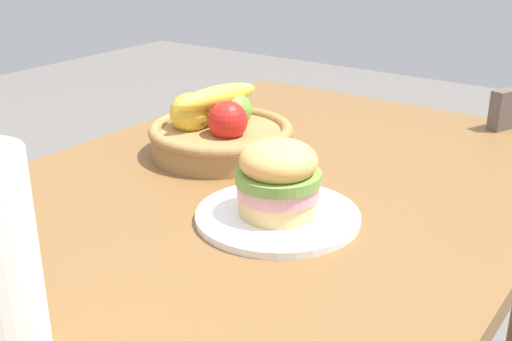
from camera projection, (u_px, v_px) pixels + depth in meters
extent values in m
cube|color=brown|center=(250.00, 207.00, 1.12)|extent=(1.40, 0.90, 0.04)
cylinder|color=brown|center=(271.00, 218.00, 1.92)|extent=(0.07, 0.07, 0.71)
cylinder|color=white|center=(278.00, 216.00, 1.02)|extent=(0.26, 0.26, 0.01)
cylinder|color=#E5BC75|center=(278.00, 204.00, 1.01)|extent=(0.12, 0.12, 0.03)
cylinder|color=pink|center=(278.00, 189.00, 1.00)|extent=(0.13, 0.13, 0.02)
cylinder|color=olive|center=(278.00, 177.00, 1.00)|extent=(0.13, 0.13, 0.02)
ellipsoid|color=#EAAD5D|center=(278.00, 161.00, 0.99)|extent=(0.12, 0.12, 0.07)
cylinder|color=#9E7542|center=(221.00, 142.00, 1.30)|extent=(0.28, 0.28, 0.05)
torus|color=#9E7542|center=(221.00, 130.00, 1.29)|extent=(0.29, 0.29, 0.02)
sphere|color=#6BAD38|center=(235.00, 110.00, 1.33)|extent=(0.07, 0.07, 0.07)
sphere|color=gold|center=(190.00, 113.00, 1.29)|extent=(0.08, 0.08, 0.08)
sphere|color=red|center=(228.00, 121.00, 1.25)|extent=(0.08, 0.08, 0.08)
ellipsoid|color=yellow|center=(217.00, 97.00, 1.29)|extent=(0.21, 0.09, 0.05)
cube|color=#594C47|center=(503.00, 110.00, 1.44)|extent=(0.07, 0.05, 0.09)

